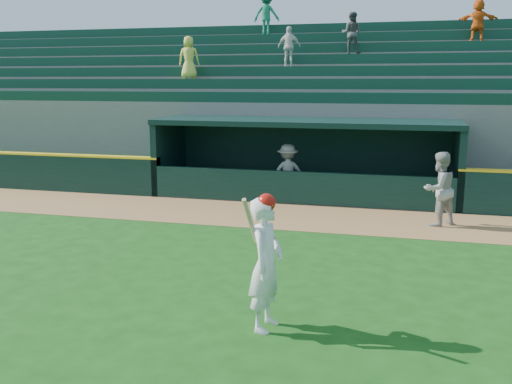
{
  "coord_description": "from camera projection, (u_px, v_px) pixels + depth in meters",
  "views": [
    {
      "loc": [
        3.04,
        -10.01,
        3.64
      ],
      "look_at": [
        0.0,
        1.6,
        1.3
      ],
      "focal_mm": 40.0,
      "sensor_mm": 36.0,
      "label": 1
    }
  ],
  "objects": [
    {
      "name": "warning_track",
      "position": [
        286.0,
        216.0,
        15.6
      ],
      "size": [
        40.0,
        3.0,
        0.01
      ],
      "primitive_type": "cube",
      "color": "olive",
      "rests_on": "ground"
    },
    {
      "name": "ground",
      "position": [
        235.0,
        274.0,
        10.95
      ],
      "size": [
        120.0,
        120.0,
        0.0
      ],
      "primitive_type": "plane",
      "color": "#154711",
      "rests_on": "ground"
    },
    {
      "name": "dugout",
      "position": [
        306.0,
        153.0,
        18.29
      ],
      "size": [
        9.4,
        2.8,
        2.46
      ],
      "color": "slate",
      "rests_on": "ground"
    },
    {
      "name": "dugout_player_front",
      "position": [
        439.0,
        189.0,
        14.45
      ],
      "size": [
        1.17,
        1.15,
        1.9
      ],
      "primitive_type": "imported",
      "rotation": [
        0.0,
        0.0,
        3.85
      ],
      "color": "#9A9A95",
      "rests_on": "ground"
    },
    {
      "name": "batter_at_plate",
      "position": [
        266.0,
        262.0,
        8.35
      ],
      "size": [
        0.55,
        0.87,
        2.07
      ],
      "color": "white",
      "rests_on": "ground"
    },
    {
      "name": "dugout_player_inside",
      "position": [
        288.0,
        172.0,
        17.56
      ],
      "size": [
        1.29,
        1.01,
        1.75
      ],
      "primitive_type": "imported",
      "rotation": [
        0.0,
        0.0,
        3.51
      ],
      "color": "gray",
      "rests_on": "ground"
    },
    {
      "name": "stands",
      "position": [
        327.0,
        113.0,
        22.42
      ],
      "size": [
        34.5,
        6.25,
        7.17
      ],
      "color": "slate",
      "rests_on": "ground"
    }
  ]
}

